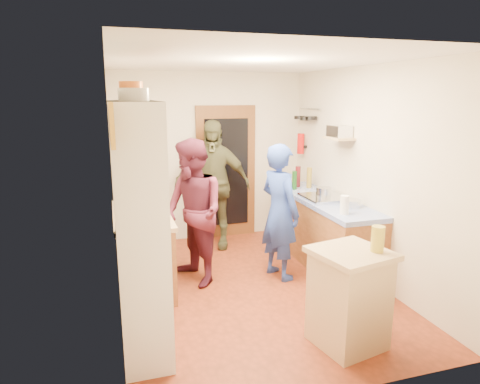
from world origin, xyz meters
name	(u,v)px	position (x,y,z in m)	size (l,w,h in m)	color
floor	(250,287)	(0.00, 0.00, -0.01)	(3.00, 4.00, 0.02)	maroon
ceiling	(251,60)	(0.00, 0.00, 2.61)	(3.00, 4.00, 0.02)	silver
wall_back	(210,157)	(0.00, 2.01, 1.30)	(3.00, 0.02, 2.60)	beige
wall_front	(341,234)	(0.00, -2.01, 1.30)	(3.00, 0.02, 2.60)	beige
wall_left	(112,189)	(-1.51, 0.00, 1.30)	(0.02, 4.00, 2.60)	beige
wall_right	(366,174)	(1.51, 0.00, 1.30)	(0.02, 4.00, 2.60)	beige
door_frame	(226,172)	(0.25, 1.97, 1.05)	(0.95, 0.06, 2.10)	brown
door_glass	(227,173)	(0.25, 1.94, 1.05)	(0.70, 0.02, 1.70)	black
hutch_body	(139,228)	(-1.30, -0.80, 1.10)	(0.40, 1.20, 2.20)	white
hutch_top_shelf	(132,103)	(-1.30, -0.80, 2.18)	(0.40, 1.14, 0.04)	white
plate_stack	(134,95)	(-1.30, -1.04, 2.25)	(0.24, 0.24, 0.10)	white
orange_pot_a	(131,91)	(-1.30, -0.71, 2.28)	(0.20, 0.20, 0.16)	orange
orange_pot_b	(130,92)	(-1.30, -0.47, 2.27)	(0.16, 0.16, 0.14)	orange
left_counter_base	(143,251)	(-1.20, 0.45, 0.42)	(0.60, 1.40, 0.85)	#945A32
left_counter_top	(141,215)	(-1.20, 0.45, 0.88)	(0.64, 1.44, 0.05)	tan
toaster	(148,214)	(-1.15, 0.07, 0.99)	(0.23, 0.15, 0.17)	white
kettle	(138,211)	(-1.25, 0.22, 0.98)	(0.15, 0.15, 0.17)	white
orange_bowl	(147,205)	(-1.12, 0.60, 0.95)	(0.22, 0.22, 0.10)	orange
chopping_board	(139,200)	(-1.18, 1.06, 0.91)	(0.30, 0.22, 0.03)	tan
right_counter_base	(321,232)	(1.20, 0.50, 0.42)	(0.60, 2.20, 0.84)	#945A32
right_counter_top	(323,200)	(1.20, 0.50, 0.87)	(0.62, 2.22, 0.06)	#1E40BE
hob	(325,197)	(1.20, 0.44, 0.92)	(0.55, 0.58, 0.04)	silver
pot_on_hob	(324,192)	(1.15, 0.40, 1.00)	(0.20, 0.20, 0.13)	silver
bottle_a	(294,180)	(1.05, 1.11, 1.04)	(0.07, 0.07, 0.28)	#143F14
bottle_b	(298,176)	(1.18, 1.27, 1.06)	(0.08, 0.08, 0.31)	#591419
bottle_c	(309,178)	(1.31, 1.15, 1.05)	(0.08, 0.08, 0.31)	olive
paper_towel	(345,205)	(1.05, -0.30, 1.01)	(0.10, 0.10, 0.22)	white
mixing_bowl	(351,203)	(1.30, -0.04, 0.95)	(0.24, 0.24, 0.09)	silver
island_base	(349,301)	(0.48, -1.41, 0.43)	(0.55, 0.55, 0.86)	tan
island_top	(352,253)	(0.48, -1.41, 0.89)	(0.62, 0.62, 0.05)	tan
cutting_board	(343,251)	(0.42, -1.37, 0.90)	(0.35, 0.28, 0.02)	white
oil_jar	(378,239)	(0.68, -1.49, 1.02)	(0.11, 0.11, 0.23)	#AD9E2D
pan_rail	(310,109)	(1.46, 1.52, 2.05)	(0.02, 0.02, 0.65)	silver
pan_hang_a	(311,118)	(1.40, 1.35, 1.92)	(0.18, 0.18, 0.05)	black
pan_hang_b	(305,119)	(1.40, 1.55, 1.90)	(0.16, 0.16, 0.05)	black
pan_hang_c	(300,117)	(1.40, 1.75, 1.91)	(0.17, 0.17, 0.05)	black
wall_shelf	(339,138)	(1.37, 0.45, 1.70)	(0.26, 0.42, 0.03)	tan
radio	(339,131)	(1.37, 0.45, 1.79)	(0.22, 0.30, 0.15)	silver
ext_bracket	(304,147)	(1.47, 1.70, 1.45)	(0.06, 0.10, 0.04)	black
fire_extinguisher	(301,144)	(1.41, 1.70, 1.50)	(0.11, 0.11, 0.32)	red
picture_frame	(112,125)	(-1.48, -1.55, 2.05)	(0.03, 0.25, 0.30)	gold
person_hob	(283,212)	(0.49, 0.18, 0.84)	(0.62, 0.40, 1.69)	#253E9F
person_left	(193,212)	(-0.59, 0.38, 0.88)	(0.86, 0.67, 1.76)	#4C182A
person_back	(213,185)	(-0.07, 1.52, 0.96)	(1.12, 0.47, 1.91)	#424229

